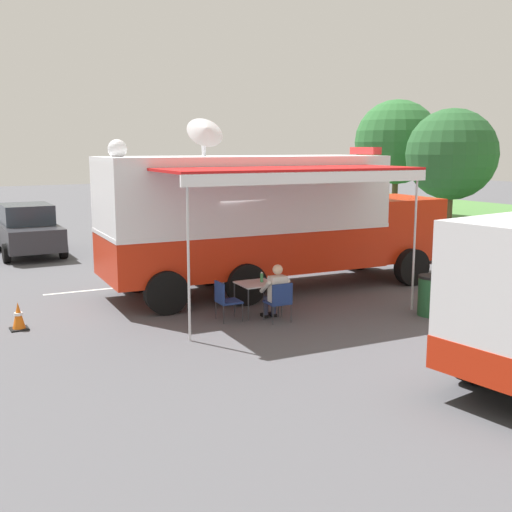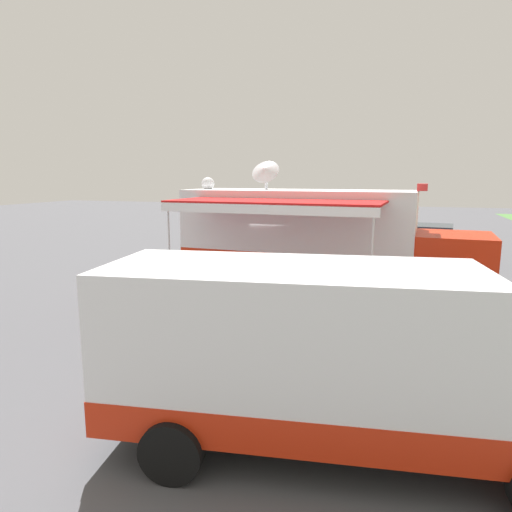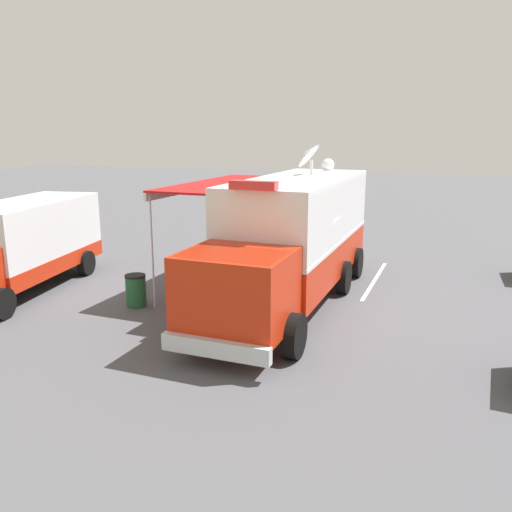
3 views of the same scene
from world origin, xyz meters
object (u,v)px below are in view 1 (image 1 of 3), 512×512
Objects in this scene: seated_responder at (276,291)px; car_behind_truck at (28,230)px; command_truck at (271,216)px; water_bottle at (262,277)px; folding_chair_beside_table at (225,298)px; car_far_corner at (256,219)px; trash_bin at (431,295)px; traffic_cone at (18,316)px; folding_chair_at_table at (280,299)px; folding_table at (256,285)px.

car_behind_truck reaches higher than seated_responder.
command_truck is 2.27× the size of car_behind_truck.
folding_chair_beside_table is (0.15, -1.00, -0.32)m from water_bottle.
command_truck is 3.29m from seated_responder.
car_far_corner is (-9.68, 5.32, 0.05)m from water_bottle.
trash_bin is 14.35m from car_behind_truck.
car_far_corner is at bearing 152.64° from seated_responder.
command_truck is at bearing 95.85° from traffic_cone.
folding_chair_beside_table is 11.22m from car_behind_truck.
water_bottle is 0.05× the size of car_behind_truck.
command_truck is 2.71m from water_bottle.
folding_chair_at_table is 1.00× the size of folding_chair_beside_table.
trash_bin is (1.35, 3.24, -0.20)m from seated_responder.
water_bottle is at bearing -28.78° from car_far_corner.
car_behind_truck is (-10.89, -3.00, 0.21)m from folding_table.
car_far_corner reaches higher than folding_table.
command_truck is 2.88m from folding_table.
traffic_cone is at bearing -105.16° from water_bottle.
car_far_corner is (-10.32, 5.34, 0.23)m from seated_responder.
car_behind_truck and car_far_corner have the same top height.
trash_bin is (1.84, 4.22, -0.06)m from folding_chair_beside_table.
command_truck is 11.06× the size of folding_chair_at_table.
folding_table is at bearing -120.14° from trash_bin.
folding_chair_beside_table is at bearing -116.51° from seated_responder.
car_behind_truck is 0.97× the size of car_far_corner.
trash_bin is at bearing 67.90° from traffic_cone.
command_truck reaches higher than folding_chair_at_table.
folding_table is at bearing 15.42° from car_behind_truck.
command_truck is 11.06× the size of folding_chair_beside_table.
folding_chair_beside_table is at bearing -48.38° from command_truck.
seated_responder reaches higher than trash_bin.
water_bottle is 11.05m from car_far_corner.
traffic_cone is (-1.36, -5.01, -0.55)m from water_bottle.
folding_chair_beside_table is at bearing -81.74° from water_bottle.
folding_table is 11.14m from car_far_corner.
folding_chair_beside_table is 0.70× the size of seated_responder.
folding_chair_at_table and folding_chair_beside_table have the same top height.
folding_chair_at_table is at bearing -3.44° from seated_responder.
traffic_cone is 0.13× the size of car_far_corner.
water_bottle is at bearing 98.26° from folding_chair_beside_table.
car_behind_truck is (-8.84, -4.59, -1.06)m from command_truck.
seated_responder is at bearing -27.36° from car_far_corner.
folding_chair_beside_table is (-0.68, -0.97, 0.00)m from folding_chair_at_table.
car_far_corner is (1.18, 8.48, 0.00)m from car_behind_truck.
folding_chair_at_table is at bearing 66.33° from traffic_cone.
folding_chair_beside_table is 4.61m from trash_bin.
seated_responder is (0.64, -0.02, -0.18)m from water_bottle.
folding_chair_at_table is 3.45m from trash_bin.
folding_chair_beside_table is 0.20× the size of car_far_corner.
car_far_corner reaches higher than seated_responder.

